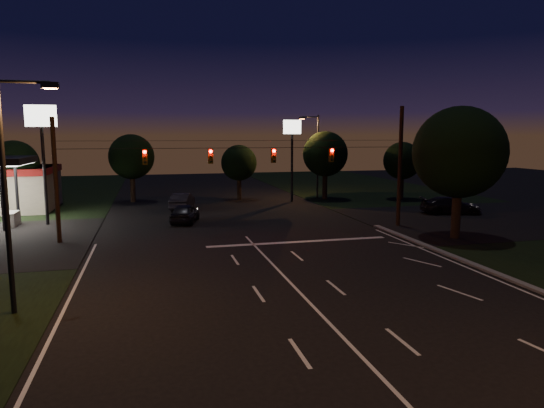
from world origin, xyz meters
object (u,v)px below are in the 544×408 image
object	(u,v)px
car_oncoming_b	(182,201)
tree_right_near	(458,153)
utility_pole_right	(398,226)
car_cross	(451,206)
car_oncoming_a	(185,213)

from	to	relation	value
car_oncoming_b	tree_right_near	bearing A→B (deg)	148.58
utility_pole_right	car_cross	distance (m)	8.36
car_oncoming_a	car_oncoming_b	world-z (taller)	car_oncoming_b
utility_pole_right	car_cross	world-z (taller)	utility_pole_right
utility_pole_right	tree_right_near	world-z (taller)	tree_right_near
tree_right_near	utility_pole_right	bearing A→B (deg)	107.53
tree_right_near	car_cross	size ratio (longest dim) A/B	1.69
tree_right_near	car_cross	distance (m)	11.65
car_oncoming_a	car_cross	world-z (taller)	car_oncoming_a
utility_pole_right	car_oncoming_a	distance (m)	16.61
utility_pole_right	car_oncoming_a	xyz separation A→B (m)	(-15.64, 5.54, 0.75)
tree_right_near	car_oncoming_b	size ratio (longest dim) A/B	1.90
tree_right_near	car_oncoming_a	bearing A→B (deg)	148.86
car_oncoming_a	car_cross	distance (m)	22.99
utility_pole_right	car_oncoming_a	bearing A→B (deg)	160.50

